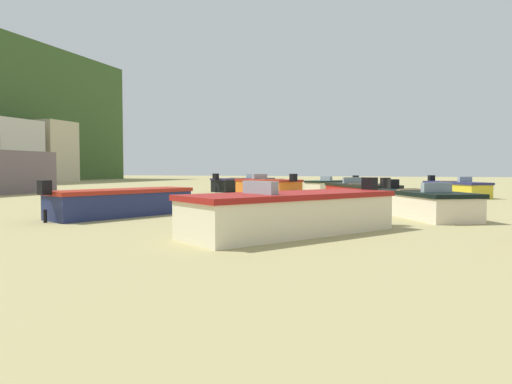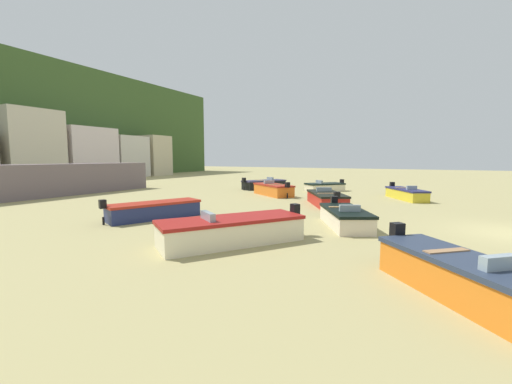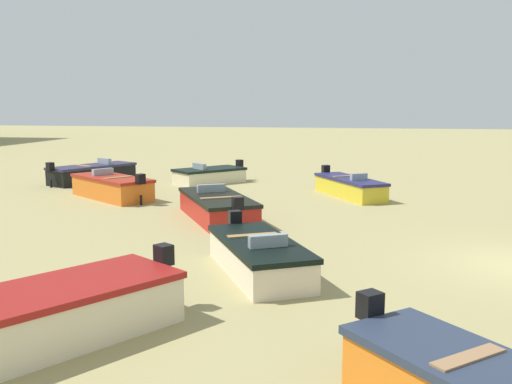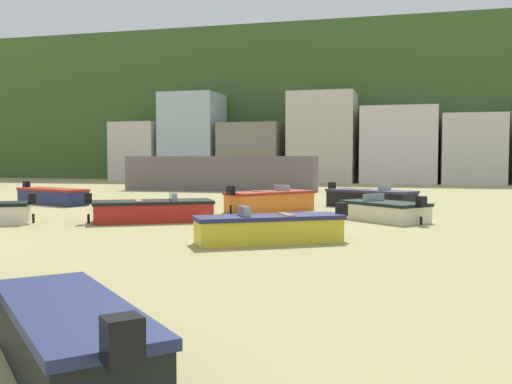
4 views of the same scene
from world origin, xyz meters
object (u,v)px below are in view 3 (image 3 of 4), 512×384
boat_orange_0 (112,187)px  boat_red_2 (217,207)px  boat_cream_3 (259,256)px  boat_yellow_10 (349,187)px  boat_cream_9 (210,175)px  boat_cream_1 (27,321)px  boat_black_7 (92,173)px

boat_orange_0 → boat_red_2: 6.43m
boat_cream_3 → boat_yellow_10: bearing=-127.0°
boat_orange_0 → boat_cream_9: bearing=8.3°
boat_cream_1 → boat_cream_9: bearing=-49.3°
boat_orange_0 → boat_black_7: boat_orange_0 is taller
boat_cream_3 → boat_cream_9: size_ratio=1.13×
boat_orange_0 → boat_cream_1: bearing=-124.1°
boat_red_2 → boat_yellow_10: boat_red_2 is taller
boat_cream_3 → boat_yellow_10: 11.90m
boat_orange_0 → boat_red_2: bearing=-85.6°
boat_red_2 → boat_cream_3: 6.58m
boat_cream_1 → boat_yellow_10: bearing=-72.0°
boat_cream_1 → boat_cream_3: (4.83, -2.95, -0.06)m
boat_black_7 → boat_cream_9: bearing=36.5°
boat_cream_3 → boat_cream_1: bearing=30.5°
boat_cream_1 → boat_cream_3: size_ratio=1.27×
boat_red_2 → boat_cream_1: bearing=-121.7°
boat_yellow_10 → boat_cream_9: bearing=-53.6°
boat_cream_1 → boat_red_2: bearing=-57.9°
boat_red_2 → boat_black_7: bearing=107.9°
boat_black_7 → boat_yellow_10: boat_black_7 is taller
boat_cream_1 → boat_cream_3: bearing=-87.3°
boat_cream_3 → boat_black_7: size_ratio=0.90×
boat_red_2 → boat_orange_0: bearing=118.4°
boat_red_2 → boat_yellow_10: bearing=22.7°
boat_red_2 → boat_yellow_10: 7.20m
boat_cream_3 → boat_orange_0: bearing=-77.8°
boat_red_2 → boat_cream_9: boat_red_2 is taller
boat_cream_3 → boat_black_7: boat_black_7 is taller
boat_cream_3 → boat_black_7: 17.78m
boat_orange_0 → boat_cream_3: boat_orange_0 is taller
boat_black_7 → boat_cream_1: bearing=-38.5°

